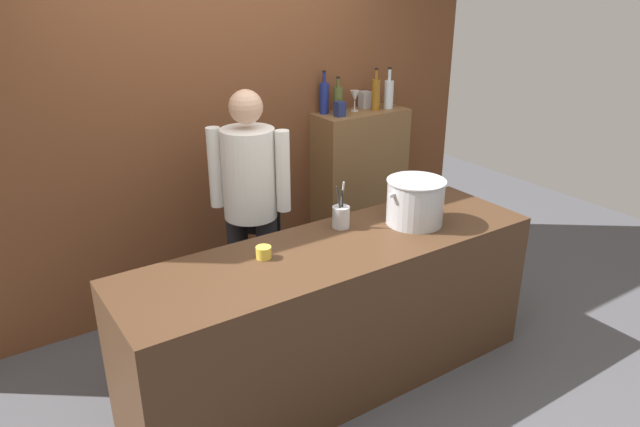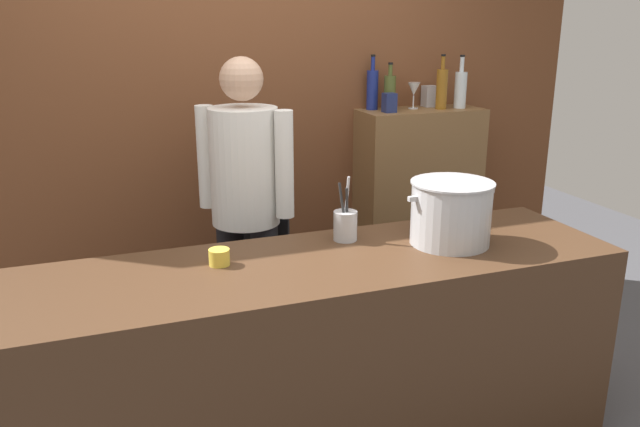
{
  "view_description": "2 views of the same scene",
  "coord_description": "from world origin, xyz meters",
  "px_view_note": "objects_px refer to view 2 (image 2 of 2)",
  "views": [
    {
      "loc": [
        -1.71,
        -2.4,
        2.31
      ],
      "look_at": [
        0.17,
        0.4,
        0.92
      ],
      "focal_mm": 32.99,
      "sensor_mm": 36.0,
      "label": 1
    },
    {
      "loc": [
        -0.85,
        -2.26,
        1.84
      ],
      "look_at": [
        0.13,
        0.39,
        0.97
      ],
      "focal_mm": 36.09,
      "sensor_mm": 36.0,
      "label": 2
    }
  ],
  "objects_px": {
    "wine_bottle_cobalt": "(372,89)",
    "wine_glass_tall": "(414,90)",
    "butter_jar": "(219,257)",
    "wine_bottle_clear": "(460,89)",
    "spice_tin_silver": "(430,96)",
    "chef": "(246,198)",
    "spice_tin_navy": "(389,103)",
    "utensil_crock": "(345,225)",
    "wine_bottle_olive": "(390,92)",
    "wine_bottle_amber": "(442,88)",
    "stockpot_large": "(451,213)"
  },
  "relations": [
    {
      "from": "stockpot_large",
      "to": "utensil_crock",
      "type": "distance_m",
      "value": 0.46
    },
    {
      "from": "butter_jar",
      "to": "wine_bottle_cobalt",
      "type": "height_order",
      "value": "wine_bottle_cobalt"
    },
    {
      "from": "wine_glass_tall",
      "to": "spice_tin_silver",
      "type": "height_order",
      "value": "wine_glass_tall"
    },
    {
      "from": "wine_glass_tall",
      "to": "spice_tin_navy",
      "type": "xyz_separation_m",
      "value": [
        -0.21,
        -0.09,
        -0.06
      ]
    },
    {
      "from": "wine_bottle_olive",
      "to": "wine_glass_tall",
      "type": "distance_m",
      "value": 0.16
    },
    {
      "from": "wine_bottle_clear",
      "to": "spice_tin_silver",
      "type": "distance_m",
      "value": 0.2
    },
    {
      "from": "utensil_crock",
      "to": "wine_bottle_cobalt",
      "type": "height_order",
      "value": "wine_bottle_cobalt"
    },
    {
      "from": "chef",
      "to": "wine_bottle_olive",
      "type": "bearing_deg",
      "value": -112.04
    },
    {
      "from": "wine_bottle_clear",
      "to": "wine_bottle_cobalt",
      "type": "bearing_deg",
      "value": 166.72
    },
    {
      "from": "wine_bottle_olive",
      "to": "wine_glass_tall",
      "type": "relative_size",
      "value": 1.77
    },
    {
      "from": "wine_bottle_clear",
      "to": "spice_tin_silver",
      "type": "height_order",
      "value": "wine_bottle_clear"
    },
    {
      "from": "chef",
      "to": "spice_tin_navy",
      "type": "height_order",
      "value": "chef"
    },
    {
      "from": "chef",
      "to": "spice_tin_silver",
      "type": "distance_m",
      "value": 1.47
    },
    {
      "from": "spice_tin_silver",
      "to": "utensil_crock",
      "type": "bearing_deg",
      "value": -132.89
    },
    {
      "from": "spice_tin_silver",
      "to": "spice_tin_navy",
      "type": "relative_size",
      "value": 1.15
    },
    {
      "from": "chef",
      "to": "spice_tin_navy",
      "type": "relative_size",
      "value": 14.85
    },
    {
      "from": "utensil_crock",
      "to": "wine_bottle_olive",
      "type": "height_order",
      "value": "wine_bottle_olive"
    },
    {
      "from": "wine_bottle_clear",
      "to": "wine_glass_tall",
      "type": "height_order",
      "value": "wine_bottle_clear"
    },
    {
      "from": "wine_bottle_clear",
      "to": "spice_tin_navy",
      "type": "bearing_deg",
      "value": -177.86
    },
    {
      "from": "stockpot_large",
      "to": "spice_tin_silver",
      "type": "height_order",
      "value": "spice_tin_silver"
    },
    {
      "from": "stockpot_large",
      "to": "butter_jar",
      "type": "bearing_deg",
      "value": 174.51
    },
    {
      "from": "wine_glass_tall",
      "to": "spice_tin_navy",
      "type": "distance_m",
      "value": 0.23
    },
    {
      "from": "chef",
      "to": "wine_bottle_cobalt",
      "type": "xyz_separation_m",
      "value": [
        0.92,
        0.51,
        0.46
      ]
    },
    {
      "from": "wine_bottle_cobalt",
      "to": "wine_glass_tall",
      "type": "xyz_separation_m",
      "value": [
        0.25,
        -0.05,
        -0.01
      ]
    },
    {
      "from": "wine_bottle_amber",
      "to": "wine_bottle_cobalt",
      "type": "bearing_deg",
      "value": 162.92
    },
    {
      "from": "wine_bottle_clear",
      "to": "spice_tin_silver",
      "type": "xyz_separation_m",
      "value": [
        -0.14,
        0.12,
        -0.05
      ]
    },
    {
      "from": "wine_bottle_cobalt",
      "to": "wine_bottle_olive",
      "type": "xyz_separation_m",
      "value": [
        0.09,
        -0.06,
        -0.02
      ]
    },
    {
      "from": "butter_jar",
      "to": "spice_tin_navy",
      "type": "distance_m",
      "value": 1.68
    },
    {
      "from": "utensil_crock",
      "to": "spice_tin_navy",
      "type": "bearing_deg",
      "value": 54.93
    },
    {
      "from": "butter_jar",
      "to": "wine_bottle_amber",
      "type": "bearing_deg",
      "value": 33.76
    },
    {
      "from": "wine_bottle_olive",
      "to": "spice_tin_silver",
      "type": "relative_size",
      "value": 2.18
    },
    {
      "from": "wine_bottle_amber",
      "to": "spice_tin_silver",
      "type": "relative_size",
      "value": 2.53
    },
    {
      "from": "chef",
      "to": "butter_jar",
      "type": "distance_m",
      "value": 0.74
    },
    {
      "from": "wine_bottle_clear",
      "to": "wine_bottle_olive",
      "type": "relative_size",
      "value": 1.14
    },
    {
      "from": "stockpot_large",
      "to": "spice_tin_navy",
      "type": "bearing_deg",
      "value": 77.17
    },
    {
      "from": "utensil_crock",
      "to": "wine_bottle_amber",
      "type": "xyz_separation_m",
      "value": [
        1.02,
        0.97,
        0.45
      ]
    },
    {
      "from": "chef",
      "to": "butter_jar",
      "type": "bearing_deg",
      "value": 111.4
    },
    {
      "from": "stockpot_large",
      "to": "butter_jar",
      "type": "height_order",
      "value": "stockpot_large"
    },
    {
      "from": "wine_bottle_olive",
      "to": "spice_tin_silver",
      "type": "height_order",
      "value": "wine_bottle_olive"
    },
    {
      "from": "stockpot_large",
      "to": "butter_jar",
      "type": "distance_m",
      "value": 0.99
    },
    {
      "from": "wine_bottle_cobalt",
      "to": "wine_bottle_amber",
      "type": "bearing_deg",
      "value": -17.08
    },
    {
      "from": "butter_jar",
      "to": "wine_bottle_cobalt",
      "type": "bearing_deg",
      "value": 44.88
    },
    {
      "from": "stockpot_large",
      "to": "wine_bottle_cobalt",
      "type": "bearing_deg",
      "value": 80.47
    },
    {
      "from": "wine_bottle_clear",
      "to": "spice_tin_navy",
      "type": "height_order",
      "value": "wine_bottle_clear"
    },
    {
      "from": "wine_bottle_olive",
      "to": "wine_bottle_amber",
      "type": "xyz_separation_m",
      "value": [
        0.32,
        -0.06,
        0.02
      ]
    },
    {
      "from": "utensil_crock",
      "to": "wine_bottle_clear",
      "type": "bearing_deg",
      "value": 39.96
    },
    {
      "from": "stockpot_large",
      "to": "wine_glass_tall",
      "type": "height_order",
      "value": "wine_glass_tall"
    },
    {
      "from": "spice_tin_navy",
      "to": "wine_bottle_olive",
      "type": "bearing_deg",
      "value": 63.3
    },
    {
      "from": "chef",
      "to": "butter_jar",
      "type": "height_order",
      "value": "chef"
    },
    {
      "from": "wine_bottle_cobalt",
      "to": "wine_bottle_olive",
      "type": "bearing_deg",
      "value": -34.13
    }
  ]
}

